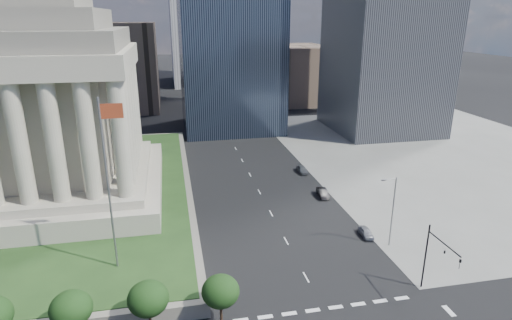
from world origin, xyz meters
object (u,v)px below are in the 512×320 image
object	(u,v)px
traffic_signal_ne	(436,255)
parked_sedan_near	(366,232)
war_memorial	(37,75)
street_lamp_north	(392,208)
flagpole	(109,177)
parked_sedan_far	(302,170)
parked_sedan_mid	(323,193)

from	to	relation	value
traffic_signal_ne	parked_sedan_near	distance (m)	15.11
war_memorial	street_lamp_north	distance (m)	54.92
war_memorial	flagpole	world-z (taller)	war_memorial
flagpole	parked_sedan_far	distance (m)	46.45
traffic_signal_ne	street_lamp_north	world-z (taller)	street_lamp_north
war_memorial	street_lamp_north	xyz separation A→B (m)	(47.33, -23.00, -15.74)
parked_sedan_far	flagpole	bearing A→B (deg)	-135.64
war_memorial	flagpole	bearing A→B (deg)	-63.11
flagpole	street_lamp_north	xyz separation A→B (m)	(35.16, 1.00, -7.45)
war_memorial	flagpole	size ratio (longest dim) A/B	1.95
street_lamp_north	traffic_signal_ne	bearing A→B (deg)	-94.19
flagpole	parked_sedan_far	size ratio (longest dim) A/B	4.94
flagpole	traffic_signal_ne	size ratio (longest dim) A/B	2.50
flagpole	parked_sedan_near	xyz separation A→B (m)	(33.33, 4.04, -12.51)
flagpole	street_lamp_north	world-z (taller)	flagpole
traffic_signal_ne	parked_sedan_far	xyz separation A→B (m)	(-2.00, 41.25, -4.56)
street_lamp_north	parked_sedan_far	size ratio (longest dim) A/B	2.47
traffic_signal_ne	street_lamp_north	size ratio (longest dim) A/B	0.80
traffic_signal_ne	parked_sedan_mid	distance (m)	29.48
traffic_signal_ne	parked_sedan_near	bearing A→B (deg)	93.99
war_memorial	parked_sedan_mid	xyz separation A→B (m)	(44.35, -5.26, -20.72)
parked_sedan_near	parked_sedan_mid	world-z (taller)	parked_sedan_mid
war_memorial	street_lamp_north	bearing A→B (deg)	-25.92
war_memorial	parked_sedan_near	bearing A→B (deg)	-23.68
flagpole	war_memorial	bearing A→B (deg)	116.89
parked_sedan_far	street_lamp_north	bearing A→B (deg)	-83.99
war_memorial	traffic_signal_ne	world-z (taller)	war_memorial
flagpole	traffic_signal_ne	distance (m)	36.69
parked_sedan_near	parked_sedan_far	bearing A→B (deg)	96.80
street_lamp_north	parked_sedan_far	distance (m)	30.49
flagpole	traffic_signal_ne	xyz separation A→B (m)	(34.33, -10.30, -7.86)
street_lamp_north	parked_sedan_mid	xyz separation A→B (m)	(-2.98, 17.74, -4.98)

